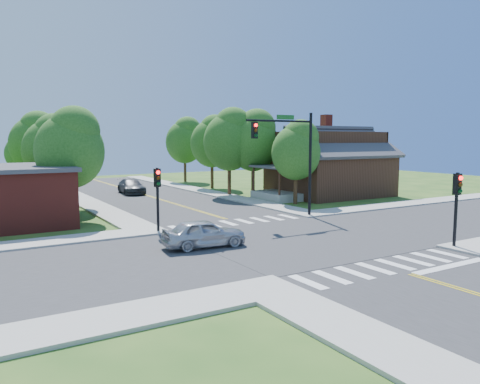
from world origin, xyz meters
TOP-DOWN VIEW (x-y plane):
  - ground at (0.00, 0.00)m, footprint 100.00×100.00m
  - road_ns at (0.00, 0.00)m, footprint 10.00×90.00m
  - road_ew at (0.00, 0.00)m, footprint 90.00×10.00m
  - intersection_patch at (0.00, 0.00)m, footprint 10.20×10.20m
  - sidewalk_ne at (15.82, 15.82)m, footprint 40.00×40.00m
  - crosswalk_north at (0.00, 6.20)m, footprint 8.85×2.00m
  - crosswalk_south at (0.00, -6.20)m, footprint 8.85×2.00m
  - centerline at (0.00, 0.00)m, footprint 0.30×90.00m
  - stop_bar at (2.50, -7.60)m, footprint 4.60×0.45m
  - signal_mast_ne at (3.91, 5.59)m, footprint 5.30×0.42m
  - signal_pole_se at (5.60, -5.62)m, footprint 0.34×0.42m
  - signal_pole_nw at (-5.60, 5.58)m, footprint 0.34×0.42m
  - house_ne at (15.11, 14.23)m, footprint 13.05×8.80m
  - tree_e_a at (8.84, 11.19)m, footprint 4.14×3.93m
  - tree_e_b at (8.86, 17.80)m, footprint 4.86×4.62m
  - tree_e_c at (8.71, 25.90)m, footprint 4.75×4.51m
  - tree_e_d at (9.41, 34.57)m, footprint 4.83×4.59m
  - tree_w_a at (-8.87, 12.52)m, footprint 4.47×4.25m
  - tree_w_b at (-8.83, 19.99)m, footprint 4.38×4.16m
  - tree_w_c at (-8.83, 28.38)m, footprint 4.75×4.51m
  - tree_w_d at (-9.07, 36.96)m, footprint 3.67×3.49m
  - tree_house at (6.92, 18.96)m, footprint 4.95×4.70m
  - tree_bldg at (-7.84, 17.76)m, footprint 4.14×3.94m
  - car_silver at (-4.96, 1.00)m, footprint 2.55×4.53m
  - car_dgrey at (-0.78, 25.19)m, footprint 2.88×5.30m

SIDE VIEW (x-z plane):
  - ground at x=0.00m, z-range 0.00..0.00m
  - intersection_patch at x=0.00m, z-range -0.03..0.03m
  - stop_bar at x=2.50m, z-range -0.05..0.05m
  - road_ns at x=0.00m, z-range 0.00..0.04m
  - road_ew at x=0.00m, z-range 0.01..0.04m
  - crosswalk_north at x=0.00m, z-range 0.04..0.05m
  - crosswalk_south at x=0.00m, z-range 0.04..0.05m
  - centerline at x=0.00m, z-range 0.04..0.05m
  - sidewalk_ne at x=15.82m, z-range 0.00..0.14m
  - car_silver at x=-4.96m, z-range 0.00..1.42m
  - car_dgrey at x=-0.78m, z-range 0.00..1.43m
  - signal_pole_se at x=5.60m, z-range 0.76..4.56m
  - signal_pole_nw at x=-5.60m, z-range 0.76..4.56m
  - house_ne at x=15.11m, z-range -0.23..6.88m
  - tree_w_d at x=-9.07m, z-range 0.96..7.21m
  - tree_e_a at x=8.84m, z-range 1.09..8.12m
  - tree_bldg at x=-7.84m, z-range 1.09..8.13m
  - signal_mast_ne at x=3.91m, z-range 1.25..8.45m
  - tree_w_b at x=-8.83m, z-range 1.15..8.60m
  - tree_w_a at x=-8.87m, z-range 1.18..8.78m
  - tree_e_c at x=8.71m, z-range 1.25..9.32m
  - tree_w_c at x=-8.83m, z-range 1.25..9.32m
  - tree_e_d at x=9.41m, z-range 1.27..9.48m
  - tree_e_b at x=8.86m, z-range 1.28..9.55m
  - tree_house at x=6.92m, z-range 1.31..9.72m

